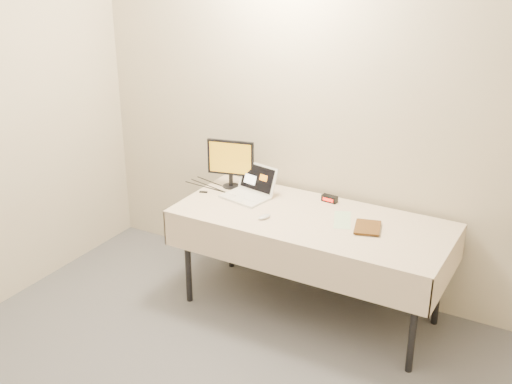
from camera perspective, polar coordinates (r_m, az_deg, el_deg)
The scene contains 9 objects.
back_wall at distance 4.49m, azimuth 7.69°, elevation 7.00°, with size 4.00×0.10×2.70m, color beige.
table at distance 4.33m, azimuth 4.95°, elevation -3.00°, with size 1.86×0.81×0.74m.
laptop at distance 4.60m, azimuth -0.50°, elevation 0.23°, with size 0.37×0.35×0.21m.
monitor at distance 4.72m, azimuth -2.27°, elevation 2.86°, with size 0.35×0.15×0.36m.
book at distance 4.15m, azimuth 8.85°, elevation -1.82°, with size 0.16×0.02×0.22m, color brown.
alarm_clock at distance 4.55m, azimuth 6.56°, elevation -0.60°, with size 0.12×0.06×0.05m.
clicker at distance 4.27m, azimuth 0.75°, elevation -2.21°, with size 0.05×0.10×0.02m, color silver.
paper_form at distance 4.29m, azimuth 7.69°, elevation -2.46°, with size 0.11×0.28×0.00m, color #B5E0B2.
usb_dongle at distance 4.70m, azimuth -4.70°, elevation 0.00°, with size 0.06×0.02×0.01m, color black.
Camera 1 is at (1.59, -1.53, 2.54)m, focal length 45.00 mm.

